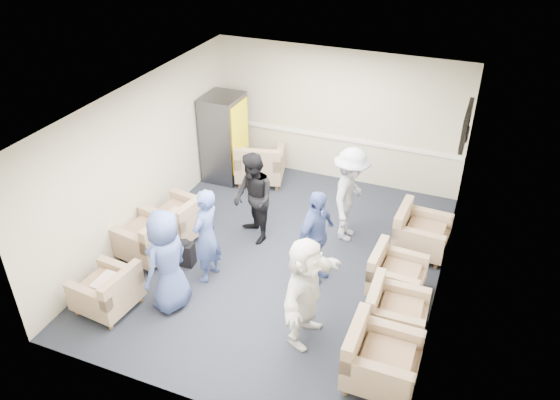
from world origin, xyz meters
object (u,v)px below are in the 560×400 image
at_px(armchair_left_near, 109,292).
at_px(armchair_right_near, 377,360).
at_px(armchair_left_far, 181,219).
at_px(person_front_right, 305,291).
at_px(armchair_right_midnear, 393,313).
at_px(person_mid_left, 206,236).
at_px(armchair_left_mid, 149,239).
at_px(armchair_right_midfar, 393,275).
at_px(person_front_left, 167,261).
at_px(person_back_right, 350,195).
at_px(person_back_left, 253,199).
at_px(vending_machine, 225,138).
at_px(armchair_right_far, 418,234).
at_px(armchair_corner, 260,166).
at_px(person_mid_right, 315,237).

bearing_deg(armchair_left_near, armchair_right_near, 97.91).
bearing_deg(armchair_right_near, armchair_left_near, 92.31).
xyz_separation_m(armchair_left_far, person_front_right, (2.79, -1.47, 0.46)).
height_order(armchair_right_midnear, person_front_right, person_front_right).
bearing_deg(armchair_right_near, person_mid_left, 70.51).
bearing_deg(armchair_left_mid, armchair_right_midfar, 108.21).
relative_size(person_front_left, person_back_right, 0.95).
xyz_separation_m(armchair_right_near, armchair_right_midnear, (0.00, 0.93, -0.03)).
distance_m(armchair_left_far, armchair_right_near, 4.29).
xyz_separation_m(armchair_left_near, person_front_right, (2.79, 0.54, 0.49)).
xyz_separation_m(armchair_left_near, person_mid_left, (0.97, 1.19, 0.47)).
relative_size(armchair_right_near, person_back_left, 0.54).
xyz_separation_m(armchair_left_near, vending_machine, (-0.25, 4.23, 0.57)).
bearing_deg(person_back_left, armchair_left_mid, -97.74).
bearing_deg(armchair_right_midfar, armchair_left_far, 91.33).
relative_size(armchair_right_near, person_front_left, 0.54).
bearing_deg(armchair_right_midfar, armchair_right_midnear, -165.93).
distance_m(person_back_right, person_front_right, 2.51).
relative_size(armchair_left_near, armchair_right_near, 0.99).
xyz_separation_m(person_mid_left, person_front_right, (1.82, -0.65, 0.02)).
distance_m(armchair_left_near, person_mid_left, 1.60).
bearing_deg(armchair_right_midfar, person_back_right, 44.84).
relative_size(armchair_right_near, armchair_right_midnear, 1.08).
height_order(person_back_left, person_back_right, person_back_right).
bearing_deg(person_front_left, armchair_right_far, 140.04).
height_order(armchair_left_near, armchair_corner, armchair_corner).
relative_size(armchair_right_midnear, armchair_right_midfar, 1.00).
bearing_deg(person_front_right, armchair_left_far, 67.87).
distance_m(armchair_left_mid, person_back_right, 3.39).
relative_size(armchair_left_far, person_front_right, 0.61).
bearing_deg(vending_machine, person_mid_left, -68.16).
distance_m(armchair_corner, person_mid_right, 3.24).
xyz_separation_m(armchair_left_near, person_back_left, (1.21, 2.40, 0.49)).
distance_m(vending_machine, person_mid_right, 3.69).
xyz_separation_m(person_back_left, person_front_right, (1.58, -1.87, -0.00)).
xyz_separation_m(armchair_left_far, armchair_right_far, (3.88, 1.09, -0.00)).
bearing_deg(armchair_left_near, vending_machine, -171.08).
bearing_deg(person_front_left, vending_machine, -155.77).
distance_m(person_mid_right, person_front_right, 1.27).
bearing_deg(armchair_right_far, armchair_right_near, -176.90).
xyz_separation_m(armchair_right_near, person_front_left, (-3.11, 0.26, 0.46)).
distance_m(armchair_right_midfar, person_mid_right, 1.30).
bearing_deg(armchair_left_near, armchair_right_midfar, 122.75).
bearing_deg(armchair_left_far, person_back_left, 117.45).
distance_m(armchair_left_near, vending_machine, 4.27).
distance_m(armchair_left_far, person_mid_left, 1.34).
relative_size(vending_machine, person_mid_right, 1.14).
height_order(person_mid_left, person_back_left, person_back_left).
distance_m(armchair_left_near, armchair_right_far, 4.97).
xyz_separation_m(armchair_left_near, person_mid_right, (2.51, 1.78, 0.46)).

